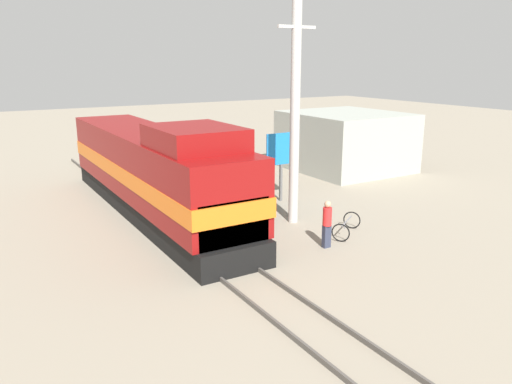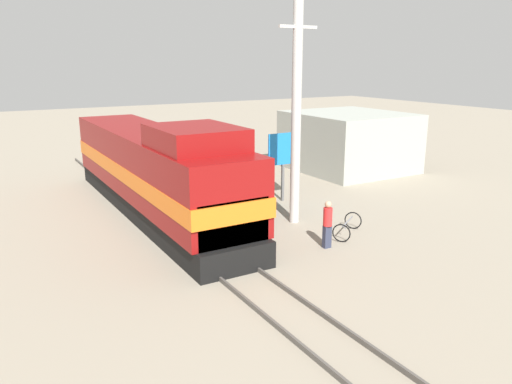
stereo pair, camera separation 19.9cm
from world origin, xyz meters
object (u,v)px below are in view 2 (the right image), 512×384
at_px(locomotive, 156,172).
at_px(utility_pole, 296,114).
at_px(billboard_sign, 283,153).
at_px(bicycle, 347,226).
at_px(vendor_umbrella, 249,167).
at_px(person_bystander, 328,222).

distance_m(locomotive, utility_pole, 6.82).
height_order(billboard_sign, bicycle, billboard_sign).
height_order(vendor_umbrella, bicycle, vendor_umbrella).
relative_size(utility_pole, bicycle, 4.87).
bearing_deg(vendor_umbrella, person_bystander, -89.83).
distance_m(utility_pole, billboard_sign, 4.09).
relative_size(vendor_umbrella, person_bystander, 1.32).
relative_size(locomotive, vendor_umbrella, 6.85).
height_order(utility_pole, bicycle, utility_pole).
xyz_separation_m(locomotive, person_bystander, (4.09, -7.23, -0.99)).
bearing_deg(utility_pole, bicycle, -70.81).
bearing_deg(bicycle, locomotive, -173.36).
xyz_separation_m(utility_pole, person_bystander, (-0.71, -3.20, -3.69)).
bearing_deg(person_bystander, locomotive, 119.48).
bearing_deg(utility_pole, person_bystander, -102.49).
bearing_deg(person_bystander, vendor_umbrella, 90.17).
xyz_separation_m(locomotive, utility_pole, (4.80, -4.03, 2.70)).
bearing_deg(bicycle, vendor_umbrella, 162.68).
bearing_deg(person_bystander, bicycle, 23.44).
height_order(locomotive, utility_pole, utility_pole).
relative_size(utility_pole, billboard_sign, 2.70).
bearing_deg(utility_pole, vendor_umbrella, 104.86).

